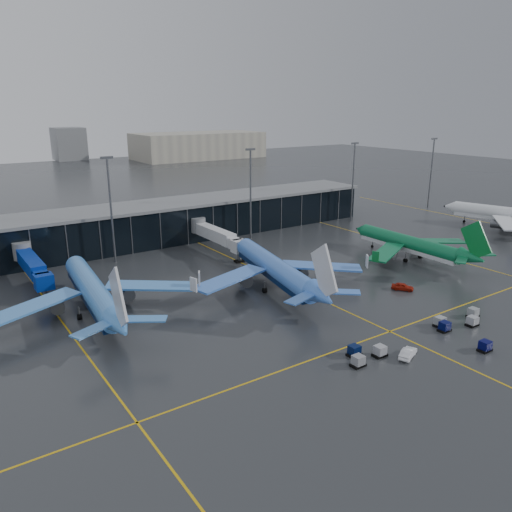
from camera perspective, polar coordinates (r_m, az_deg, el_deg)
ground at (r=91.91m, az=3.78°, el=-6.79°), size 600.00×600.00×0.00m
terminal_pier at (r=141.77m, az=-11.81°, el=3.71°), size 142.00×17.00×10.70m
jet_bridges at (r=114.94m, az=-24.21°, el=-0.97°), size 94.00×27.50×7.20m
flood_masts at (r=131.40m, az=-7.95°, el=6.62°), size 203.00×0.50×25.50m
distant_hangars at (r=352.38m, az=-17.72°, el=11.53°), size 260.00×71.00×22.00m
taxi_lines at (r=105.38m, az=4.52°, el=-3.64°), size 220.00×120.00×0.02m
airliner_arkefly at (r=95.63m, az=-18.33°, el=-2.28°), size 43.17×48.11×13.75m
airliner_klm_near at (r=103.30m, az=2.10°, el=0.04°), size 48.18×52.41×13.87m
airliner_aer_lingus at (r=129.07m, az=17.06°, el=2.37°), size 36.00×40.80×12.34m
airliner_ba at (r=172.79m, az=27.16°, el=5.07°), size 51.49×55.21×14.01m
baggage_carts at (r=87.11m, az=19.12°, el=-8.59°), size 32.34×11.91×1.70m
mobile_airstair at (r=104.80m, az=7.61°, el=-3.41°), size 2.38×3.32×3.45m
service_van_red at (r=107.91m, az=16.41°, el=-3.38°), size 4.02×4.67×1.52m
service_van_white at (r=80.59m, az=16.97°, el=-10.53°), size 4.74×3.14×1.48m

